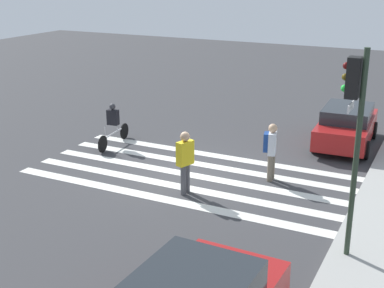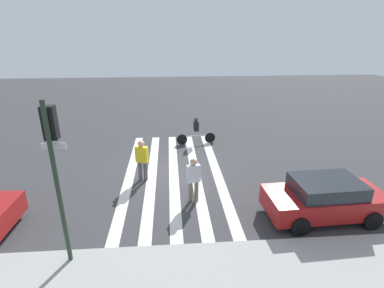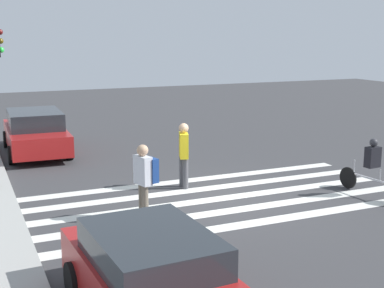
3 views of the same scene
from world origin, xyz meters
TOP-DOWN VIEW (x-y plane):
  - ground_plane at (0.00, 0.00)m, footprint 60.00×60.00m
  - crosswalk_stripes at (0.00, 0.00)m, footprint 4.39×10.00m
  - pedestrian_adult_blue_shirt at (-0.72, 2.35)m, footprint 0.54×0.49m
  - pedestrian_adult_tall_backpack at (1.34, 0.51)m, footprint 0.56×0.38m
  - cyclist_far_lane at (-1.37, -3.79)m, footprint 2.24×0.42m
  - car_parked_far_curb at (-5.15, 3.75)m, footprint 4.12×2.06m
  - car_parked_silver_sedan at (7.63, 3.70)m, footprint 4.85×2.22m

SIDE VIEW (x-z plane):
  - ground_plane at x=0.00m, z-range 0.00..0.00m
  - crosswalk_stripes at x=0.00m, z-range 0.00..0.01m
  - car_parked_far_curb at x=-5.15m, z-range 0.02..1.46m
  - car_parked_silver_sedan at x=7.63m, z-range 0.01..1.57m
  - cyclist_far_lane at x=-1.37m, z-range 0.07..1.64m
  - pedestrian_adult_tall_backpack at x=1.34m, z-range 0.12..1.97m
  - pedestrian_adult_blue_shirt at x=-0.72m, z-range 0.15..1.94m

